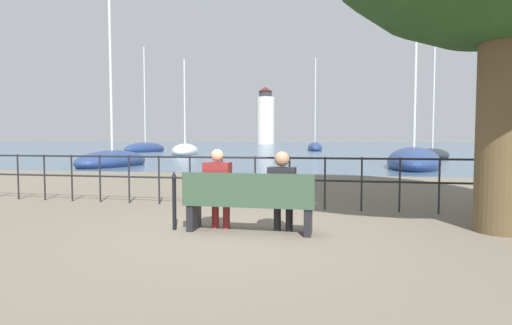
# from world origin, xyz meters

# --- Properties ---
(ground_plane) EXTENTS (1000.00, 1000.00, 0.00)m
(ground_plane) POSITION_xyz_m (0.00, 0.00, 0.00)
(ground_plane) COLOR #706656
(harbor_water) EXTENTS (600.00, 300.00, 0.01)m
(harbor_water) POSITION_xyz_m (0.00, 160.02, 0.00)
(harbor_water) COLOR #47607A
(harbor_water) RESTS_ON ground_plane
(park_bench) EXTENTS (1.96, 0.45, 0.90)m
(park_bench) POSITION_xyz_m (0.00, -0.06, 0.44)
(park_bench) COLOR #334C38
(park_bench) RESTS_ON ground_plane
(seated_person_left) EXTENTS (0.40, 0.35, 1.24)m
(seated_person_left) POSITION_xyz_m (-0.49, 0.01, 0.68)
(seated_person_left) COLOR maroon
(seated_person_left) RESTS_ON ground_plane
(seated_person_right) EXTENTS (0.40, 0.35, 1.21)m
(seated_person_right) POSITION_xyz_m (0.49, 0.01, 0.67)
(seated_person_right) COLOR black
(seated_person_right) RESTS_ON ground_plane
(promenade_railing) EXTENTS (14.80, 0.04, 1.05)m
(promenade_railing) POSITION_xyz_m (-0.00, 2.15, 0.69)
(promenade_railing) COLOR black
(promenade_railing) RESTS_ON ground_plane
(closed_umbrella) EXTENTS (0.09, 0.09, 0.91)m
(closed_umbrella) POSITION_xyz_m (-1.16, -0.09, 0.51)
(closed_umbrella) COLOR black
(closed_umbrella) RESTS_ON ground_plane
(sailboat_0) EXTENTS (3.47, 6.96, 12.59)m
(sailboat_0) POSITION_xyz_m (-20.58, 37.23, 0.37)
(sailboat_0) COLOR navy
(sailboat_0) RESTS_ON ground_plane
(sailboat_1) EXTENTS (2.64, 5.51, 12.28)m
(sailboat_1) POSITION_xyz_m (-10.48, 13.57, 0.32)
(sailboat_1) COLOR navy
(sailboat_1) RESTS_ON ground_plane
(sailboat_2) EXTENTS (3.97, 7.56, 12.59)m
(sailboat_2) POSITION_xyz_m (8.77, 28.10, 0.28)
(sailboat_2) COLOR black
(sailboat_2) RESTS_ON ground_plane
(sailboat_3) EXTENTS (2.40, 7.45, 12.46)m
(sailboat_3) POSITION_xyz_m (-1.49, 46.91, 0.38)
(sailboat_3) COLOR navy
(sailboat_3) RESTS_ON ground_plane
(sailboat_4) EXTENTS (3.62, 7.36, 7.88)m
(sailboat_4) POSITION_xyz_m (5.08, 15.36, 0.31)
(sailboat_4) COLOR navy
(sailboat_4) RESTS_ON ground_plane
(sailboat_5) EXTENTS (4.33, 7.84, 9.55)m
(sailboat_5) POSITION_xyz_m (-13.15, 30.80, 0.33)
(sailboat_5) COLOR white
(sailboat_5) RESTS_ON ground_plane
(harbor_lighthouse) EXTENTS (6.13, 6.13, 19.47)m
(harbor_lighthouse) POSITION_xyz_m (-22.63, 129.02, 9.06)
(harbor_lighthouse) COLOR silver
(harbor_lighthouse) RESTS_ON ground_plane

